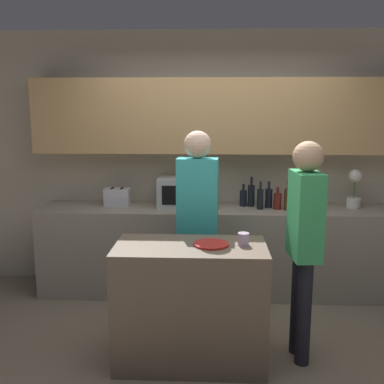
{
  "coord_description": "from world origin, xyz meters",
  "views": [
    {
      "loc": [
        -0.05,
        -3.1,
        1.92
      ],
      "look_at": [
        -0.2,
        0.3,
        1.27
      ],
      "focal_mm": 42.0,
      "sensor_mm": 36.0,
      "label": 1
    }
  ],
  "objects_px": {
    "bottle_1": "(251,195)",
    "plate_on_island": "(211,244)",
    "microwave": "(184,192)",
    "cup_0": "(243,239)",
    "bottle_3": "(269,198)",
    "bottle_4": "(277,201)",
    "person_left": "(304,233)",
    "bottle_5": "(288,199)",
    "toaster": "(117,197)",
    "bottle_0": "(243,198)",
    "person_center": "(197,213)",
    "bottle_2": "(260,199)",
    "potted_plant": "(354,189)"
  },
  "relations": [
    {
      "from": "bottle_1",
      "to": "plate_on_island",
      "type": "relative_size",
      "value": 1.19
    },
    {
      "from": "bottle_2",
      "to": "potted_plant",
      "type": "bearing_deg",
      "value": 6.95
    },
    {
      "from": "bottle_0",
      "to": "potted_plant",
      "type": "bearing_deg",
      "value": -1.01
    },
    {
      "from": "person_left",
      "to": "bottle_1",
      "type": "bearing_deg",
      "value": 6.57
    },
    {
      "from": "bottle_0",
      "to": "bottle_4",
      "type": "bearing_deg",
      "value": -20.61
    },
    {
      "from": "bottle_4",
      "to": "bottle_5",
      "type": "distance_m",
      "value": 0.11
    },
    {
      "from": "bottle_5",
      "to": "plate_on_island",
      "type": "height_order",
      "value": "bottle_5"
    },
    {
      "from": "toaster",
      "to": "person_center",
      "type": "height_order",
      "value": "person_center"
    },
    {
      "from": "toaster",
      "to": "person_center",
      "type": "relative_size",
      "value": 0.15
    },
    {
      "from": "bottle_0",
      "to": "bottle_5",
      "type": "bearing_deg",
      "value": -20.9
    },
    {
      "from": "bottle_5",
      "to": "bottle_1",
      "type": "bearing_deg",
      "value": 155.51
    },
    {
      "from": "potted_plant",
      "to": "cup_0",
      "type": "xyz_separation_m",
      "value": [
        -1.22,
        -1.39,
        -0.13
      ]
    },
    {
      "from": "bottle_5",
      "to": "bottle_4",
      "type": "bearing_deg",
      "value": 158.1
    },
    {
      "from": "bottle_2",
      "to": "plate_on_island",
      "type": "bearing_deg",
      "value": -110.82
    },
    {
      "from": "bottle_2",
      "to": "bottle_5",
      "type": "distance_m",
      "value": 0.27
    },
    {
      "from": "bottle_4",
      "to": "plate_on_island",
      "type": "xyz_separation_m",
      "value": [
        -0.66,
        -1.3,
        -0.06
      ]
    },
    {
      "from": "bottle_2",
      "to": "microwave",
      "type": "bearing_deg",
      "value": 171.51
    },
    {
      "from": "bottle_2",
      "to": "bottle_3",
      "type": "bearing_deg",
      "value": 38.02
    },
    {
      "from": "bottle_3",
      "to": "toaster",
      "type": "bearing_deg",
      "value": 178.42
    },
    {
      "from": "bottle_5",
      "to": "cup_0",
      "type": "relative_size",
      "value": 3.31
    },
    {
      "from": "toaster",
      "to": "plate_on_island",
      "type": "bearing_deg",
      "value": -54.92
    },
    {
      "from": "toaster",
      "to": "person_left",
      "type": "height_order",
      "value": "person_left"
    },
    {
      "from": "microwave",
      "to": "bottle_3",
      "type": "xyz_separation_m",
      "value": [
        0.87,
        -0.04,
        -0.05
      ]
    },
    {
      "from": "bottle_5",
      "to": "microwave",
      "type": "bearing_deg",
      "value": 172.25
    },
    {
      "from": "bottle_3",
      "to": "cup_0",
      "type": "distance_m",
      "value": 1.39
    },
    {
      "from": "microwave",
      "to": "potted_plant",
      "type": "height_order",
      "value": "potted_plant"
    },
    {
      "from": "bottle_3",
      "to": "person_center",
      "type": "relative_size",
      "value": 0.16
    },
    {
      "from": "toaster",
      "to": "bottle_5",
      "type": "xyz_separation_m",
      "value": [
        1.74,
        -0.14,
        0.03
      ]
    },
    {
      "from": "bottle_4",
      "to": "person_left",
      "type": "relative_size",
      "value": 0.13
    },
    {
      "from": "microwave",
      "to": "plate_on_island",
      "type": "xyz_separation_m",
      "value": [
        0.29,
        -1.4,
        -0.12
      ]
    },
    {
      "from": "bottle_0",
      "to": "plate_on_island",
      "type": "height_order",
      "value": "bottle_0"
    },
    {
      "from": "bottle_2",
      "to": "bottle_4",
      "type": "height_order",
      "value": "bottle_2"
    },
    {
      "from": "potted_plant",
      "to": "bottle_0",
      "type": "relative_size",
      "value": 1.7
    },
    {
      "from": "bottle_4",
      "to": "person_left",
      "type": "height_order",
      "value": "person_left"
    },
    {
      "from": "potted_plant",
      "to": "person_center",
      "type": "height_order",
      "value": "person_center"
    },
    {
      "from": "toaster",
      "to": "bottle_4",
      "type": "height_order",
      "value": "bottle_4"
    },
    {
      "from": "potted_plant",
      "to": "bottle_1",
      "type": "bearing_deg",
      "value": 179.22
    },
    {
      "from": "toaster",
      "to": "bottle_0",
      "type": "xyz_separation_m",
      "value": [
        1.32,
        0.02,
        -0.0
      ]
    },
    {
      "from": "bottle_3",
      "to": "person_center",
      "type": "distance_m",
      "value": 1.08
    },
    {
      "from": "bottle_3",
      "to": "bottle_5",
      "type": "distance_m",
      "value": 0.2
    },
    {
      "from": "bottle_0",
      "to": "bottle_2",
      "type": "height_order",
      "value": "bottle_2"
    },
    {
      "from": "bottle_2",
      "to": "plate_on_island",
      "type": "xyz_separation_m",
      "value": [
        -0.49,
        -1.29,
        -0.08
      ]
    },
    {
      "from": "bottle_4",
      "to": "person_left",
      "type": "bearing_deg",
      "value": -88.94
    },
    {
      "from": "microwave",
      "to": "cup_0",
      "type": "distance_m",
      "value": 1.49
    },
    {
      "from": "cup_0",
      "to": "bottle_1",
      "type": "bearing_deg",
      "value": 82.92
    },
    {
      "from": "bottle_1",
      "to": "bottle_5",
      "type": "relative_size",
      "value": 1.02
    },
    {
      "from": "person_left",
      "to": "bottle_3",
      "type": "bearing_deg",
      "value": -0.45
    },
    {
      "from": "potted_plant",
      "to": "bottle_0",
      "type": "height_order",
      "value": "potted_plant"
    },
    {
      "from": "person_center",
      "to": "microwave",
      "type": "bearing_deg",
      "value": -75.29
    },
    {
      "from": "bottle_5",
      "to": "bottle_2",
      "type": "bearing_deg",
      "value": 174.42
    }
  ]
}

